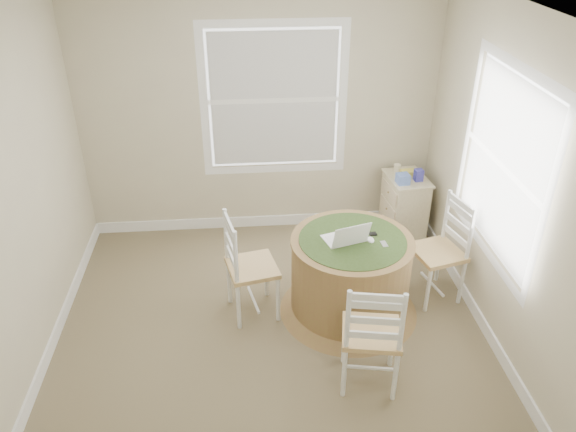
{
  "coord_description": "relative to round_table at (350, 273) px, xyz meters",
  "views": [
    {
      "loc": [
        -0.18,
        -3.59,
        3.25
      ],
      "look_at": [
        0.17,
        0.45,
        0.89
      ],
      "focal_mm": 35.0,
      "sensor_mm": 36.0,
      "label": 1
    }
  ],
  "objects": [
    {
      "name": "room",
      "position": [
        -0.53,
        -0.11,
        0.9
      ],
      "size": [
        3.64,
        3.64,
        2.64
      ],
      "color": "#7C704F",
      "rests_on": "ground"
    },
    {
      "name": "round_table",
      "position": [
        0.0,
        0.0,
        0.0
      ],
      "size": [
        1.21,
        1.21,
        0.74
      ],
      "rotation": [
        0.0,
        0.0,
        0.09
      ],
      "color": "brown",
      "rests_on": "ground"
    },
    {
      "name": "chair_left",
      "position": [
        -0.84,
        0.06,
        0.07
      ],
      "size": [
        0.48,
        0.5,
        0.95
      ],
      "primitive_type": null,
      "rotation": [
        0.0,
        0.0,
        1.79
      ],
      "color": "white",
      "rests_on": "ground"
    },
    {
      "name": "chair_near",
      "position": [
        -0.0,
        -0.83,
        0.07
      ],
      "size": [
        0.49,
        0.47,
        0.95
      ],
      "primitive_type": null,
      "rotation": [
        0.0,
        0.0,
        2.96
      ],
      "color": "white",
      "rests_on": "ground"
    },
    {
      "name": "chair_right",
      "position": [
        0.8,
        0.14,
        0.07
      ],
      "size": [
        0.49,
        0.51,
        0.95
      ],
      "primitive_type": null,
      "rotation": [
        0.0,
        0.0,
        -1.32
      ],
      "color": "white",
      "rests_on": "ground"
    },
    {
      "name": "laptop",
      "position": [
        -0.07,
        -0.01,
        0.37
      ],
      "size": [
        0.39,
        0.36,
        0.23
      ],
      "rotation": [
        0.0,
        0.0,
        3.44
      ],
      "color": "white",
      "rests_on": "round_table"
    },
    {
      "name": "mouse",
      "position": [
        0.15,
        -0.03,
        0.34
      ],
      "size": [
        0.07,
        0.1,
        0.03
      ],
      "primitive_type": "ellipsoid",
      "rotation": [
        0.0,
        0.0,
        0.09
      ],
      "color": "white",
      "rests_on": "round_table"
    },
    {
      "name": "phone",
      "position": [
        0.24,
        -0.09,
        0.33
      ],
      "size": [
        0.05,
        0.09,
        0.02
      ],
      "primitive_type": "cube",
      "rotation": [
        0.0,
        0.0,
        0.09
      ],
      "color": "#B7BABF",
      "rests_on": "round_table"
    },
    {
      "name": "keys",
      "position": [
        0.18,
        0.06,
        0.34
      ],
      "size": [
        0.06,
        0.06,
        0.02
      ],
      "primitive_type": "cube",
      "rotation": [
        0.0,
        0.0,
        0.09
      ],
      "color": "black",
      "rests_on": "round_table"
    },
    {
      "name": "corner_chest",
      "position": [
        0.8,
        1.21,
        -0.06
      ],
      "size": [
        0.44,
        0.56,
        0.69
      ],
      "rotation": [
        0.0,
        0.0,
        0.11
      ],
      "color": "beige",
      "rests_on": "ground"
    },
    {
      "name": "tissue_box",
      "position": [
        0.72,
        1.09,
        0.34
      ],
      "size": [
        0.13,
        0.13,
        0.1
      ],
      "primitive_type": "cube",
      "rotation": [
        0.0,
        0.0,
        0.11
      ],
      "color": "#5B7BD0",
      "rests_on": "corner_chest"
    },
    {
      "name": "box_yellow",
      "position": [
        0.82,
        1.24,
        0.32
      ],
      "size": [
        0.16,
        0.12,
        0.06
      ],
      "primitive_type": "cube",
      "rotation": [
        0.0,
        0.0,
        0.11
      ],
      "color": "#E6D751",
      "rests_on": "corner_chest"
    },
    {
      "name": "box_blue",
      "position": [
        0.88,
        1.14,
        0.35
      ],
      "size": [
        0.09,
        0.09,
        0.12
      ],
      "primitive_type": "cube",
      "rotation": [
        0.0,
        0.0,
        0.11
      ],
      "color": "#3735A0",
      "rests_on": "corner_chest"
    },
    {
      "name": "cup_cream",
      "position": [
        0.73,
        1.32,
        0.33
      ],
      "size": [
        0.07,
        0.07,
        0.09
      ],
      "primitive_type": "cylinder",
      "color": "beige",
      "rests_on": "corner_chest"
    }
  ]
}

